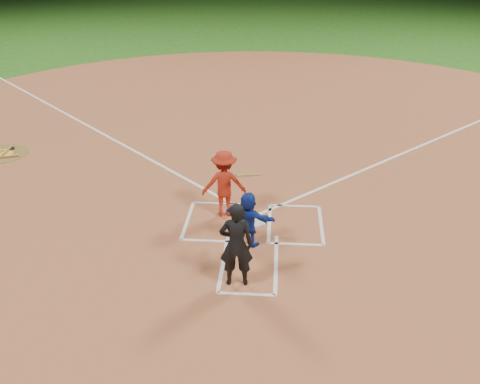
# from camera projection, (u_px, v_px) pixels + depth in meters

# --- Properties ---
(ground) EXTENTS (120.00, 120.00, 0.00)m
(ground) POSITION_uv_depth(u_px,v_px,m) (254.00, 223.00, 12.70)
(ground) COLOR #215916
(ground) RESTS_ON ground
(home_plate_dirt) EXTENTS (28.00, 28.00, 0.01)m
(home_plate_dirt) POSITION_uv_depth(u_px,v_px,m) (263.00, 136.00, 18.07)
(home_plate_dirt) COLOR #965131
(home_plate_dirt) RESTS_ON ground
(home_plate) EXTENTS (0.60, 0.60, 0.02)m
(home_plate) POSITION_uv_depth(u_px,v_px,m) (254.00, 222.00, 12.69)
(home_plate) COLOR silver
(home_plate) RESTS_ON home_plate_dirt
(on_deck_circle) EXTENTS (1.70, 1.70, 0.01)m
(on_deck_circle) POSITION_uv_depth(u_px,v_px,m) (0.00, 154.00, 16.56)
(on_deck_circle) COLOR brown
(on_deck_circle) RESTS_ON home_plate_dirt
(on_deck_logo) EXTENTS (0.80, 0.80, 0.00)m
(on_deck_logo) POSITION_uv_depth(u_px,v_px,m) (0.00, 154.00, 16.56)
(on_deck_logo) COLOR yellow
(on_deck_logo) RESTS_ON on_deck_circle
(on_deck_bat_a) EXTENTS (0.12, 0.84, 0.06)m
(on_deck_bat_a) POSITION_uv_depth(u_px,v_px,m) (8.00, 150.00, 16.76)
(on_deck_bat_a) COLOR #A2683B
(on_deck_bat_a) RESTS_ON on_deck_circle
(on_deck_bat_c) EXTENTS (0.81, 0.35, 0.06)m
(on_deck_bat_c) POSITION_uv_depth(u_px,v_px,m) (4.00, 157.00, 16.26)
(on_deck_bat_c) COLOR #9B6339
(on_deck_bat_c) RESTS_ON on_deck_circle
(bat_weight_donut) EXTENTS (0.19, 0.19, 0.05)m
(bat_weight_donut) POSITION_uv_depth(u_px,v_px,m) (12.00, 148.00, 16.89)
(bat_weight_donut) COLOR black
(bat_weight_donut) RESTS_ON on_deck_circle
(catcher) EXTENTS (1.22, 0.76, 1.26)m
(catcher) POSITION_uv_depth(u_px,v_px,m) (248.00, 219.00, 11.54)
(catcher) COLOR navy
(catcher) RESTS_ON home_plate_dirt
(umpire) EXTENTS (0.68, 0.48, 1.77)m
(umpire) POSITION_uv_depth(u_px,v_px,m) (236.00, 245.00, 10.13)
(umpire) COLOR black
(umpire) RESTS_ON home_plate_dirt
(chalk_markings) EXTENTS (28.35, 17.32, 0.01)m
(chalk_markings) POSITION_uv_depth(u_px,v_px,m) (262.00, 143.00, 17.43)
(chalk_markings) COLOR white
(chalk_markings) RESTS_ON home_plate_dirt
(batter_at_plate) EXTENTS (1.48, 0.85, 1.65)m
(batter_at_plate) POSITION_uv_depth(u_px,v_px,m) (224.00, 184.00, 12.69)
(batter_at_plate) COLOR #A42212
(batter_at_plate) RESTS_ON home_plate_dirt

